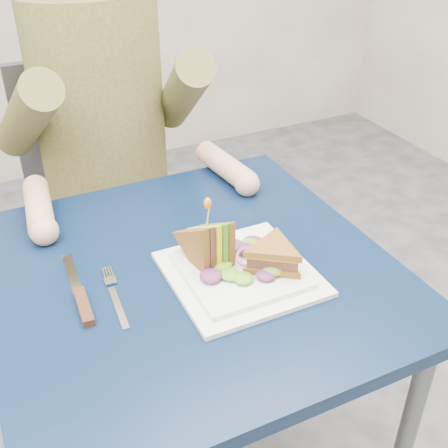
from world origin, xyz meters
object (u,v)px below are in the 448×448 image
knife (81,300)px  chair (104,193)px  sandwich_flat (274,256)px  sandwich_upright (209,246)px  fork (116,298)px  plate (240,272)px  table (192,300)px  diner (99,84)px

knife → chair: bearing=73.3°
sandwich_flat → knife: size_ratio=0.76×
sandwich_upright → fork: sandwich_upright is taller
chair → sandwich_flat: chair is taller
plate → sandwich_upright: (-0.04, 0.04, 0.05)m
table → sandwich_upright: 0.14m
knife → sandwich_flat: bearing=-12.9°
sandwich_upright → fork: 0.19m
table → fork: 0.18m
sandwich_upright → knife: bearing=178.0°
table → chair: (0.00, 0.70, -0.11)m
table → knife: 0.23m
sandwich_flat → sandwich_upright: size_ratio=1.16×
chair → fork: bearing=-102.1°
table → sandwich_flat: bearing=-34.6°
sandwich_upright → fork: bearing=-177.7°
chair → diner: size_ratio=1.25×
table → fork: bearing=-170.2°
sandwich_upright → chair: bearing=92.4°
plate → fork: 0.23m
table → diner: diner is taller
sandwich_flat → fork: bearing=167.6°
table → sandwich_upright: (0.03, -0.02, 0.13)m
chair → sandwich_upright: chair is taller
knife → table: bearing=3.0°
plate → chair: bearing=95.6°
diner → chair: bearing=90.0°
table → knife: knife is taller
fork → knife: (-0.06, 0.02, 0.00)m
diner → knife: bearing=-109.6°
table → chair: 0.70m
chair → knife: chair is taller
chair → plate: (0.07, -0.76, 0.20)m
plate → table: bearing=139.3°
table → diner: (-0.00, 0.58, 0.26)m
plate → sandwich_upright: 0.08m
fork → knife: knife is taller
plate → fork: plate is taller
chair → fork: chair is taller
chair → knife: 0.76m
plate → sandwich_flat: bearing=-24.4°
sandwich_upright → sandwich_flat: bearing=-35.2°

